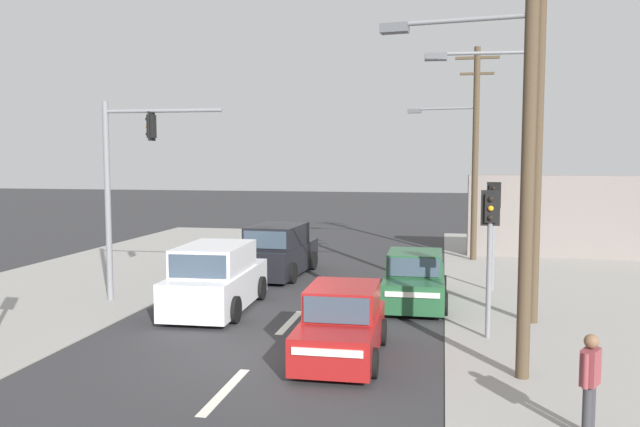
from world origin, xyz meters
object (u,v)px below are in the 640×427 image
traffic_signal_mast (124,175)px  pedestal_signal_far_median (493,217)px  pedestal_signal_right_kerb (490,239)px  sedan_oncoming_near (415,280)px  suv_kerbside_parked (216,279)px  suv_receding_far (279,252)px  pedestrian_at_kerb (590,379)px  utility_pole_background_right (472,147)px  hatchback_crossing_left (342,325)px  utility_pole_foreground_right (522,111)px  utility_pole_midground_right (533,123)px

traffic_signal_mast → pedestal_signal_far_median: (10.95, 3.64, -1.42)m
pedestal_signal_right_kerb → sedan_oncoming_near: bearing=119.3°
suv_kerbside_parked → sedan_oncoming_near: bearing=19.0°
pedestal_signal_far_median → suv_receding_far: pedestal_signal_far_median is taller
traffic_signal_mast → pedestrian_at_kerb: 13.96m
traffic_signal_mast → sedan_oncoming_near: 9.22m
utility_pole_background_right → suv_kerbside_parked: (-7.44, -10.54, -3.95)m
traffic_signal_mast → hatchback_crossing_left: 8.85m
utility_pole_background_right → traffic_signal_mast: 14.55m
pedestal_signal_far_median → sedan_oncoming_near: size_ratio=0.84×
pedestal_signal_far_median → hatchback_crossing_left: size_ratio=0.97×
pedestal_signal_far_median → utility_pole_foreground_right: bearing=-91.1°
utility_pole_foreground_right → pedestrian_at_kerb: 5.03m
utility_pole_midground_right → utility_pole_background_right: utility_pole_midground_right is taller
pedestal_signal_right_kerb → sedan_oncoming_near: size_ratio=0.84×
utility_pole_foreground_right → sedan_oncoming_near: utility_pole_foreground_right is taller
pedestal_signal_far_median → pedestrian_at_kerb: 10.97m
hatchback_crossing_left → pedestal_signal_far_median: bearing=64.1°
utility_pole_midground_right → sedan_oncoming_near: size_ratio=2.28×
pedestal_signal_far_median → pedestrian_at_kerb: bearing=-86.6°
utility_pole_foreground_right → utility_pole_midground_right: utility_pole_midground_right is taller
pedestal_signal_far_median → utility_pole_background_right: bearing=94.0°
utility_pole_midground_right → pedestal_signal_far_median: (-0.61, 3.93, -2.80)m
pedestal_signal_right_kerb → suv_receding_far: bearing=135.2°
utility_pole_foreground_right → hatchback_crossing_left: utility_pole_foreground_right is taller
suv_receding_far → pedestrian_at_kerb: (8.19, -12.21, 0.04)m
utility_pole_background_right → utility_pole_midground_right: bearing=-84.1°
utility_pole_background_right → hatchback_crossing_left: bearing=-103.1°
hatchback_crossing_left → utility_pole_midground_right: bearing=40.7°
utility_pole_background_right → traffic_signal_mast: (-10.50, -10.02, -1.00)m
suv_receding_far → suv_kerbside_parked: size_ratio=1.00×
utility_pole_midground_right → pedestal_signal_right_kerb: size_ratio=2.73×
hatchback_crossing_left → suv_kerbside_parked: 5.45m
suv_kerbside_parked → suv_receding_far: bearing=86.4°
pedestal_signal_right_kerb → utility_pole_midground_right: bearing=56.6°
utility_pole_background_right → pedestal_signal_right_kerb: size_ratio=2.51×
utility_pole_midground_right → pedestal_signal_far_median: bearing=98.8°
utility_pole_midground_right → sedan_oncoming_near: (-3.00, 1.67, -4.51)m
traffic_signal_mast → hatchback_crossing_left: bearing=-29.1°
utility_pole_midground_right → pedestal_signal_right_kerb: (-1.11, -1.69, -2.80)m
pedestal_signal_right_kerb → suv_receding_far: (-7.04, 6.99, -1.53)m
hatchback_crossing_left → pedestrian_at_kerb: bearing=-36.2°
utility_pole_midground_right → suv_kerbside_parked: 9.55m
traffic_signal_mast → pedestal_signal_right_kerb: size_ratio=1.69×
pedestal_signal_right_kerb → hatchback_crossing_left: pedestal_signal_right_kerb is taller
suv_receding_far → sedan_oncoming_near: (5.16, -3.63, -0.18)m
utility_pole_background_right → traffic_signal_mast: utility_pole_background_right is taller
suv_kerbside_parked → sedan_oncoming_near: size_ratio=1.08×
utility_pole_background_right → pedestal_signal_right_kerb: 12.25m
pedestal_signal_far_median → hatchback_crossing_left: (-3.71, -7.66, -1.71)m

